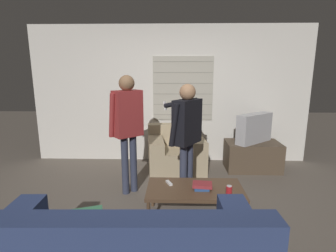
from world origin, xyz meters
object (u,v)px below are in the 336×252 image
(person_left_standing, at_px, (128,121))
(armchair_beige, at_px, (175,153))
(soda_can, at_px, (229,191))
(spare_remote, at_px, (169,183))
(person_right_standing, at_px, (186,127))
(tv, at_px, (254,128))
(coffee_table, at_px, (195,191))
(book_stack, at_px, (202,186))

(person_left_standing, bearing_deg, armchair_beige, 12.74)
(armchair_beige, height_order, soda_can, armchair_beige)
(person_left_standing, height_order, spare_remote, person_left_standing)
(soda_can, bearing_deg, spare_remote, 155.19)
(person_right_standing, xyz_separation_m, spare_remote, (-0.22, -0.42, -0.60))
(tv, bearing_deg, person_left_standing, -14.06)
(tv, xyz_separation_m, person_right_standing, (-1.22, -1.07, 0.24))
(person_left_standing, distance_m, person_right_standing, 0.82)
(coffee_table, bearing_deg, armchair_beige, 98.49)
(book_stack, bearing_deg, tv, 56.94)
(armchair_beige, xyz_separation_m, book_stack, (0.31, -1.55, 0.11))
(person_right_standing, relative_size, spare_remote, 11.60)
(person_left_standing, xyz_separation_m, spare_remote, (0.59, -0.56, -0.66))
(person_right_standing, bearing_deg, tv, -14.08)
(coffee_table, relative_size, soda_can, 8.96)
(person_right_standing, bearing_deg, armchair_beige, 42.55)
(book_stack, bearing_deg, person_right_standing, 107.32)
(person_left_standing, height_order, book_stack, person_left_standing)
(tv, distance_m, person_right_standing, 1.64)
(person_right_standing, relative_size, book_stack, 6.52)
(coffee_table, relative_size, tv, 1.58)
(coffee_table, height_order, book_stack, book_stack)
(book_stack, xyz_separation_m, spare_remote, (-0.39, 0.12, -0.02))
(spare_remote, bearing_deg, tv, 22.35)
(person_right_standing, bearing_deg, spare_remote, -172.73)
(person_left_standing, bearing_deg, spare_remote, -83.48)
(person_left_standing, bearing_deg, coffee_table, -76.41)
(armchair_beige, relative_size, person_left_standing, 0.62)
(coffee_table, height_order, tv, tv)
(tv, height_order, person_right_standing, person_right_standing)
(tv, bearing_deg, coffee_table, 15.78)
(coffee_table, height_order, person_right_standing, person_right_standing)
(soda_can, bearing_deg, armchair_beige, 108.58)
(coffee_table, relative_size, spare_remote, 8.36)
(person_right_standing, height_order, soda_can, person_right_standing)
(armchair_beige, distance_m, person_left_standing, 1.33)
(spare_remote, bearing_deg, armchair_beige, 63.09)
(armchair_beige, distance_m, spare_remote, 1.44)
(person_right_standing, xyz_separation_m, soda_can, (0.44, -0.73, -0.55))
(tv, height_order, book_stack, tv)
(tv, xyz_separation_m, soda_can, (-0.78, -1.80, -0.31))
(tv, relative_size, soda_can, 5.67)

